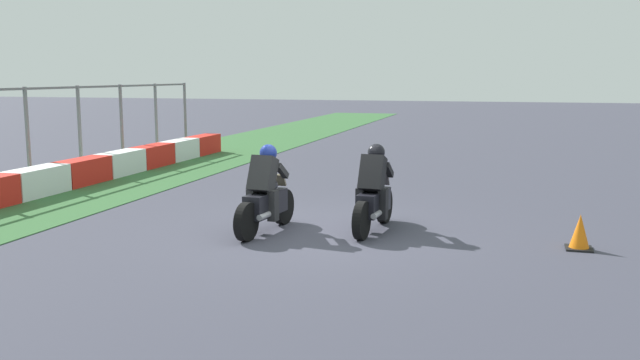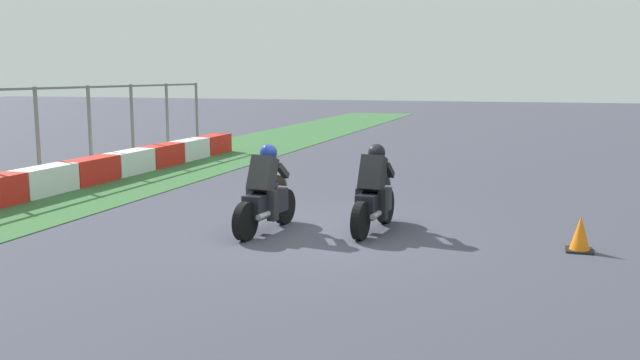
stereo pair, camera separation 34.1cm
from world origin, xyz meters
TOP-DOWN VIEW (x-y plane):
  - ground_plane at (0.00, 0.00)m, footprint 120.00×120.00m
  - rider_lane_a at (0.42, -0.80)m, footprint 2.04×0.56m
  - rider_lane_b at (-0.20, 0.96)m, footprint 2.04×0.57m
  - traffic_cone at (0.03, -4.13)m, footprint 0.40×0.40m

SIDE VIEW (x-z plane):
  - ground_plane at x=0.00m, z-range 0.00..0.00m
  - traffic_cone at x=0.03m, z-range -0.02..0.53m
  - rider_lane_a at x=0.42m, z-range -0.13..1.38m
  - rider_lane_b at x=-0.20m, z-range -0.13..1.38m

